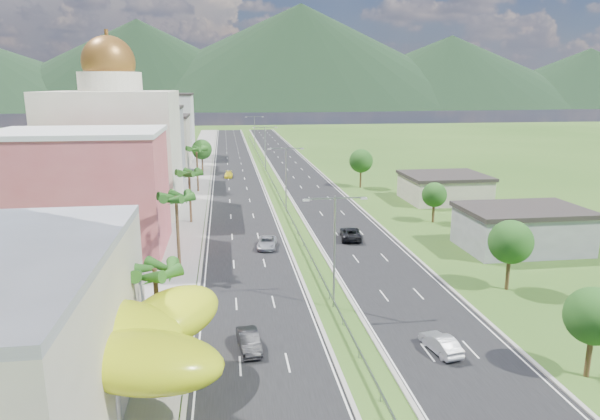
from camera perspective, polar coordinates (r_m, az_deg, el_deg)
name	(u,v)px	position (r m, az deg, el deg)	size (l,w,h in m)	color
ground	(359,358)	(44.00, 6.30, -15.40)	(500.00, 500.00, 0.00)	#2D5119
road_left	(236,175)	(129.09, -6.85, 3.77)	(11.00, 260.00, 0.04)	black
road_right	(298,173)	(130.24, -0.23, 3.95)	(11.00, 260.00, 0.04)	black
sidewalk_left	(196,175)	(129.25, -11.08, 3.65)	(7.00, 260.00, 0.12)	gray
median_guardrail	(274,185)	(111.67, -2.79, 2.69)	(0.10, 216.06, 0.76)	gray
streetlight_median_b	(335,240)	(50.45, 3.70, -3.24)	(6.04, 0.25, 11.00)	gray
streetlight_median_c	(286,173)	(89.06, -1.51, 4.00)	(6.04, 0.25, 11.00)	gray
streetlight_median_d	(265,144)	(133.48, -3.74, 7.06)	(6.04, 0.25, 11.00)	gray
streetlight_median_e	(255,129)	(178.20, -4.87, 8.59)	(6.04, 0.25, 11.00)	gray
lime_canopy	(74,340)	(38.33, -22.96, -12.63)	(18.00, 15.00, 7.40)	#C5D514
pink_shophouse	(82,194)	(72.91, -22.21, 1.55)	(20.00, 15.00, 15.00)	#C75156
domed_building	(115,144)	(94.58, -19.12, 6.64)	(20.00, 20.00, 28.70)	beige
midrise_grey	(144,147)	(119.28, -16.31, 6.44)	(16.00, 15.00, 16.00)	gray
midrise_beige	(157,143)	(141.13, -15.04, 6.88)	(16.00, 15.00, 13.00)	#ADA38E
midrise_white	(165,127)	(163.67, -14.16, 8.62)	(16.00, 15.00, 18.00)	silver
shed_near	(522,231)	(75.31, 22.56, -2.05)	(15.00, 10.00, 5.00)	gray
shed_far	(444,189)	(102.37, 15.10, 2.17)	(14.00, 12.00, 4.40)	#ADA38E
palm_tree_b	(155,274)	(42.11, -15.21, -6.62)	(3.60, 3.60, 8.10)	#47301C
palm_tree_c	(176,200)	(60.90, -13.07, 1.01)	(3.60, 3.60, 9.60)	#47301C
palm_tree_d	(189,175)	(83.62, -11.75, 3.67)	(3.60, 3.60, 8.60)	#47301C
palm_tree_e	(197,151)	(108.23, -10.98, 6.24)	(3.60, 3.60, 9.40)	#47301C
leafy_tree_lfar	(202,150)	(133.36, -10.43, 6.36)	(4.90, 4.90, 8.05)	#47301C
leafy_tree_ra	(594,316)	(44.55, 28.87, -9.90)	(4.20, 4.20, 6.90)	#47301C
leafy_tree_rb	(511,242)	(59.38, 21.56, -3.20)	(4.55, 4.55, 7.47)	#47301C
leafy_tree_rc	(434,195)	(85.33, 14.14, 1.57)	(3.85, 3.85, 6.33)	#47301C
leafy_tree_rd	(361,161)	(112.00, 6.53, 5.22)	(4.90, 4.90, 8.05)	#47301C
mountain_ridge	(301,108)	(492.79, 0.13, 10.79)	(860.00, 140.00, 90.00)	black
car_dark_left	(249,341)	(44.73, -5.47, -13.74)	(1.58, 4.53, 1.49)	black
car_silver_mid_left	(267,243)	(70.58, -3.56, -3.49)	(2.36, 5.12, 1.42)	#9A9CA2
car_yellow_far_left	(229,175)	(125.10, -7.63, 3.76)	(1.80, 4.44, 1.29)	yellow
car_silver_right	(441,343)	(45.64, 14.78, -13.60)	(1.54, 4.42, 1.46)	#9B9CA3
car_dark_far_right	(351,233)	(74.70, 5.42, -2.49)	(2.72, 5.90, 1.64)	black
motorcycle	(245,335)	(45.94, -5.85, -13.11)	(0.62, 2.05, 1.31)	black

